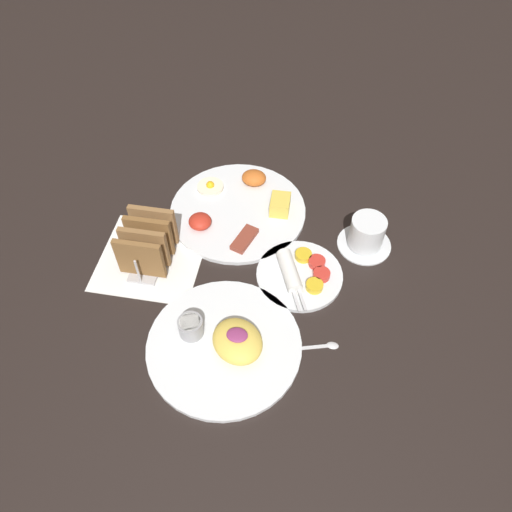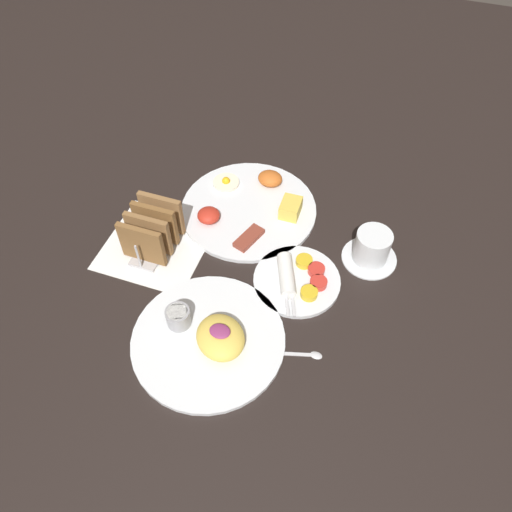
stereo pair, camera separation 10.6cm
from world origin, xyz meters
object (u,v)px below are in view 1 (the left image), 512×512
(toast_rack, at_px, (147,243))
(coffee_cup, at_px, (366,234))
(plate_condiments, at_px, (299,274))
(plate_foreground, at_px, (225,343))
(plate_breakfast, at_px, (239,208))

(toast_rack, relative_size, coffee_cup, 1.23)
(coffee_cup, bearing_deg, toast_rack, -165.71)
(plate_condiments, bearing_deg, plate_foreground, -122.42)
(plate_foreground, xyz_separation_m, toast_rack, (-0.21, 0.19, 0.04))
(toast_rack, height_order, coffee_cup, toast_rack)
(plate_foreground, distance_m, coffee_cup, 0.39)
(plate_condiments, relative_size, toast_rack, 1.33)
(plate_condiments, relative_size, plate_foreground, 0.66)
(plate_foreground, xyz_separation_m, coffee_cup, (0.25, 0.30, 0.02))
(plate_condiments, xyz_separation_m, toast_rack, (-0.33, -0.00, 0.04))
(plate_foreground, height_order, toast_rack, toast_rack)
(plate_breakfast, distance_m, plate_condiments, 0.23)
(plate_foreground, distance_m, toast_rack, 0.28)
(plate_breakfast, xyz_separation_m, plate_condiments, (0.16, -0.17, 0.00))
(plate_breakfast, distance_m, plate_foreground, 0.36)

